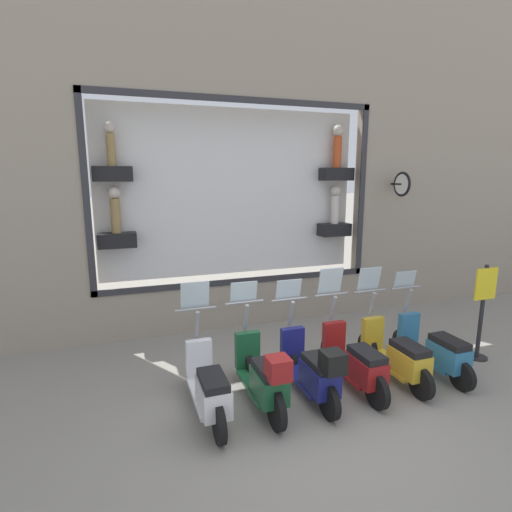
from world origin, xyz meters
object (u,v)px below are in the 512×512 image
scooter_yellow_1 (397,355)px  shop_sign_post (482,309)px  scooter_red_2 (355,361)px  scooter_teal_0 (435,349)px  scooter_green_4 (263,376)px  scooter_navy_3 (313,369)px  scooter_white_5 (209,387)px

scooter_yellow_1 → shop_sign_post: size_ratio=1.07×
shop_sign_post → scooter_red_2: bearing=93.9°
scooter_teal_0 → scooter_green_4: scooter_green_4 is taller
scooter_teal_0 → scooter_yellow_1: bearing=89.6°
scooter_red_2 → scooter_yellow_1: bearing=-90.2°
scooter_red_2 → shop_sign_post: scooter_red_2 is taller
scooter_yellow_1 → scooter_navy_3: size_ratio=1.00×
scooter_yellow_1 → scooter_red_2: size_ratio=1.00×
scooter_teal_0 → scooter_red_2: (0.01, 1.49, 0.02)m
scooter_yellow_1 → scooter_navy_3: bearing=92.5°
scooter_navy_3 → scooter_white_5: bearing=87.4°
scooter_yellow_1 → scooter_navy_3: 1.49m
scooter_yellow_1 → scooter_navy_3: (-0.06, 1.49, 0.04)m
scooter_green_4 → scooter_white_5: size_ratio=1.01×
scooter_green_4 → shop_sign_post: 4.14m
scooter_red_2 → shop_sign_post: size_ratio=1.07×
scooter_teal_0 → scooter_navy_3: 2.23m
scooter_red_2 → shop_sign_post: (0.18, -2.62, 0.48)m
scooter_green_4 → shop_sign_post: size_ratio=1.07×
scooter_teal_0 → scooter_navy_3: size_ratio=1.00×
scooter_green_4 → scooter_red_2: bearing=-87.8°
scooter_red_2 → scooter_green_4: 1.49m
scooter_yellow_1 → scooter_red_2: bearing=89.8°
scooter_navy_3 → scooter_yellow_1: bearing=-87.5°
scooter_teal_0 → shop_sign_post: bearing=-80.6°
shop_sign_post → scooter_green_4: bearing=93.3°
scooter_red_2 → shop_sign_post: bearing=-86.1°
scooter_teal_0 → scooter_white_5: 3.72m
scooter_red_2 → scooter_white_5: size_ratio=1.00×
scooter_red_2 → scooter_green_4: size_ratio=0.99×
scooter_red_2 → scooter_white_5: (-0.00, 2.23, -0.00)m
shop_sign_post → scooter_navy_3: bearing=94.2°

